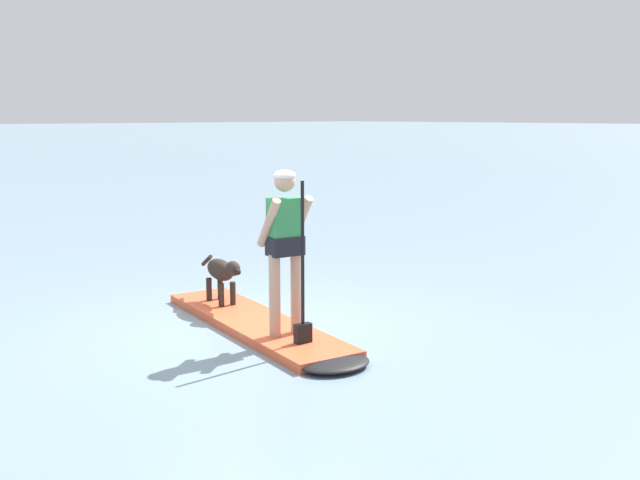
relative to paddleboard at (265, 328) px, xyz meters
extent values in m
plane|color=gray|center=(-0.23, 0.04, -0.05)|extent=(400.00, 400.00, 0.00)
cube|color=#E55933|center=(-0.23, 0.04, 0.00)|extent=(3.34, 1.32, 0.10)
ellipsoid|color=black|center=(1.38, -0.25, 0.00)|extent=(0.68, 0.81, 0.10)
cylinder|color=tan|center=(0.49, 0.05, 0.49)|extent=(0.12, 0.12, 0.87)
cylinder|color=tan|center=(0.44, -0.21, 0.49)|extent=(0.12, 0.12, 0.87)
cube|color=black|center=(0.46, -0.08, 1.00)|extent=(0.28, 0.39, 0.20)
cube|color=#338C4C|center=(0.46, -0.08, 1.21)|extent=(0.26, 0.37, 0.58)
sphere|color=tan|center=(0.46, -0.08, 1.67)|extent=(0.22, 0.22, 0.22)
ellipsoid|color=white|center=(0.46, -0.08, 1.73)|extent=(0.23, 0.23, 0.11)
cylinder|color=tan|center=(0.50, 0.10, 1.26)|extent=(0.43, 0.16, 0.54)
cylinder|color=tan|center=(0.43, -0.27, 1.26)|extent=(0.43, 0.16, 0.54)
cylinder|color=black|center=(0.81, -0.14, 0.88)|extent=(0.04, 0.04, 1.65)
cube|color=black|center=(0.81, -0.14, 0.15)|extent=(0.11, 0.19, 0.20)
ellipsoid|color=#2D231E|center=(-1.12, 0.20, 0.46)|extent=(0.63, 0.32, 0.26)
ellipsoid|color=#2D231E|center=(-0.77, 0.14, 0.54)|extent=(0.24, 0.20, 0.18)
ellipsoid|color=black|center=(-0.66, 0.12, 0.52)|extent=(0.13, 0.10, 0.08)
cylinder|color=#2D231E|center=(-1.52, 0.27, 0.51)|extent=(0.27, 0.10, 0.18)
cylinder|color=#2D231E|center=(-0.93, 0.24, 0.19)|extent=(0.07, 0.07, 0.28)
cylinder|color=#2D231E|center=(-0.96, 0.09, 0.19)|extent=(0.07, 0.07, 0.28)
cylinder|color=#2D231E|center=(-1.29, 0.31, 0.19)|extent=(0.07, 0.07, 0.28)
cylinder|color=#2D231E|center=(-1.32, 0.16, 0.19)|extent=(0.07, 0.07, 0.28)
camera|label=1|loc=(6.33, -4.98, 2.34)|focal=41.97mm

